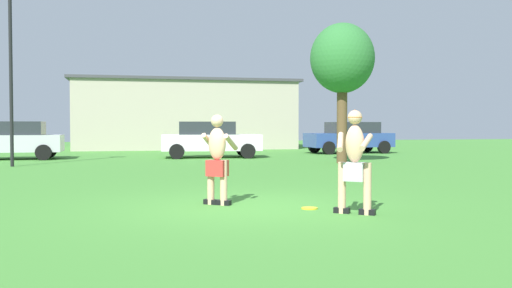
# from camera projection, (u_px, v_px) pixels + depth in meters

# --- Properties ---
(ground_plane) EXTENTS (80.00, 80.00, 0.00)m
(ground_plane) POSITION_uv_depth(u_px,v_px,m) (242.00, 207.00, 10.02)
(ground_plane) COLOR #428433
(player_near) EXTENTS (0.71, 0.79, 1.63)m
(player_near) POSITION_uv_depth(u_px,v_px,m) (217.00, 158.00, 10.24)
(player_near) COLOR black
(player_near) RESTS_ON ground_plane
(player_in_gray) EXTENTS (0.70, 0.79, 1.69)m
(player_in_gray) POSITION_uv_depth(u_px,v_px,m) (355.00, 157.00, 9.16)
(player_in_gray) COLOR black
(player_in_gray) RESTS_ON ground_plane
(frisbee) EXTENTS (0.28, 0.28, 0.03)m
(frisbee) POSITION_uv_depth(u_px,v_px,m) (310.00, 208.00, 9.75)
(frisbee) COLOR yellow
(frisbee) RESTS_ON ground_plane
(car_white_near_post) EXTENTS (4.45, 2.36, 1.58)m
(car_white_near_post) POSITION_uv_depth(u_px,v_px,m) (210.00, 139.00, 24.92)
(car_white_near_post) COLOR white
(car_white_near_post) RESTS_ON ground_plane
(car_silver_mid_lot) EXTENTS (4.31, 2.03, 1.58)m
(car_silver_mid_lot) POSITION_uv_depth(u_px,v_px,m) (9.00, 140.00, 23.61)
(car_silver_mid_lot) COLOR silver
(car_silver_mid_lot) RESTS_ON ground_plane
(car_blue_far_end) EXTENTS (4.40, 2.24, 1.58)m
(car_blue_far_end) POSITION_uv_depth(u_px,v_px,m) (350.00, 137.00, 28.86)
(car_blue_far_end) COLOR #2D478C
(car_blue_far_end) RESTS_ON ground_plane
(lamp_post) EXTENTS (0.60, 0.24, 6.21)m
(lamp_post) POSITION_uv_depth(u_px,v_px,m) (11.00, 57.00, 19.50)
(lamp_post) COLOR black
(lamp_post) RESTS_ON ground_plane
(outbuilding_behind_lot) EXTENTS (13.38, 7.12, 4.14)m
(outbuilding_behind_lot) POSITION_uv_depth(u_px,v_px,m) (183.00, 115.00, 35.32)
(outbuilding_behind_lot) COLOR #B2A893
(outbuilding_behind_lot) RESTS_ON ground_plane
(tree_left_field) EXTENTS (2.40, 2.40, 5.24)m
(tree_left_field) POSITION_uv_depth(u_px,v_px,m) (342.00, 60.00, 21.21)
(tree_left_field) COLOR brown
(tree_left_field) RESTS_ON ground_plane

